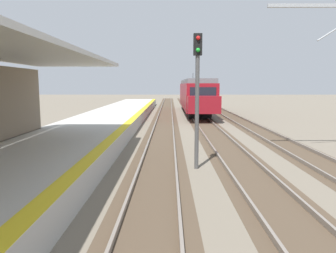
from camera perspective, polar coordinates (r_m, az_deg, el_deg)
station_platform at (r=14.71m, az=-19.08°, el=-4.09°), size 5.00×80.00×0.91m
track_pair_nearest_platform at (r=17.89m, az=-1.20°, el=-2.99°), size 2.34×120.00×0.16m
track_pair_middle at (r=18.12m, az=9.63°, el=-2.96°), size 2.34×120.00×0.16m
track_pair_far_side at (r=18.97m, az=19.83°, el=-2.83°), size 2.34×120.00×0.16m
approaching_train at (r=37.00m, az=4.90°, el=5.71°), size 2.93×19.60×4.76m
rail_signal_post at (r=12.35m, az=5.25°, el=6.97°), size 0.32×0.34×5.20m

